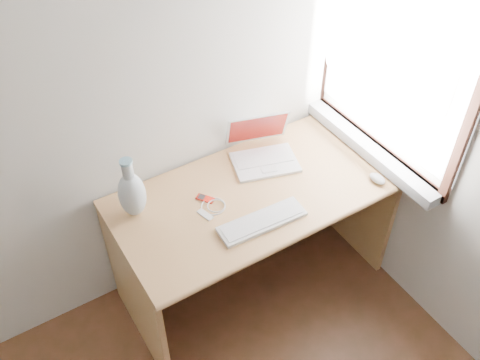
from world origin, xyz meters
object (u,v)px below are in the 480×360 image
external_keyboard (262,221)px  vase (132,193)px  desk (245,210)px  laptop (261,151)px

external_keyboard → vase: 0.61m
external_keyboard → vase: (-0.48, 0.37, 0.12)m
external_keyboard → desk: bearing=76.2°
desk → laptop: laptop is taller
vase → desk: bearing=-8.8°
laptop → vase: 0.72m
desk → laptop: bearing=32.7°
external_keyboard → vase: vase is taller
laptop → vase: size_ratio=1.17×
laptop → vase: vase is taller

